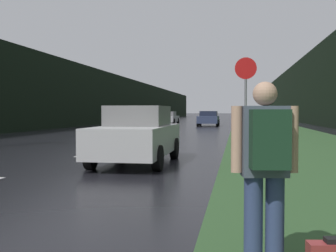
{
  "coord_description": "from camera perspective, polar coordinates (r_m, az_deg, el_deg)",
  "views": [
    {
      "loc": [
        4.85,
        0.17,
        1.39
      ],
      "look_at": [
        2.29,
        15.83,
        0.83
      ],
      "focal_mm": 45.0,
      "sensor_mm": 36.0,
      "label": 1
    }
  ],
  "objects": [
    {
      "name": "car_passing_far",
      "position": [
        39.82,
        5.51,
        1.02
      ],
      "size": [
        1.96,
        4.31,
        1.41
      ],
      "rotation": [
        0.0,
        0.0,
        3.14
      ],
      "color": "#2D3856",
      "rests_on": "ground_plane"
    },
    {
      "name": "treeline_far_side",
      "position": [
        52.15,
        -7.78,
        3.65
      ],
      "size": [
        2.0,
        140.0,
        5.81
      ],
      "primitive_type": "cube",
      "color": "black",
      "rests_on": "ground_plane"
    },
    {
      "name": "grass_verge",
      "position": [
        39.94,
        13.01,
        -0.03
      ],
      "size": [
        6.0,
        240.0,
        0.02
      ],
      "primitive_type": "cube",
      "color": "#33562D",
      "rests_on": "ground_plane"
    },
    {
      "name": "treeline_near_side",
      "position": [
        50.63,
        19.12,
        4.72
      ],
      "size": [
        2.0,
        140.0,
        7.77
      ],
      "primitive_type": "cube",
      "color": "black",
      "rests_on": "ground_plane"
    },
    {
      "name": "car_oncoming",
      "position": [
        43.61,
        -0.04,
        1.1
      ],
      "size": [
        1.92,
        4.73,
        1.38
      ],
      "color": "#9E9EA3",
      "rests_on": "ground_plane"
    },
    {
      "name": "lane_stripe_e",
      "position": [
        28.08,
        -0.66,
        -0.83
      ],
      "size": [
        0.12,
        3.0,
        0.01
      ],
      "primitive_type": "cube",
      "color": "silver",
      "rests_on": "ground_plane"
    },
    {
      "name": "hitchhiker_with_backpack",
      "position": [
        3.66,
        13.06,
        -5.02
      ],
      "size": [
        0.57,
        0.44,
        1.64
      ],
      "rotation": [
        0.0,
        0.0,
        0.14
      ],
      "color": "navy",
      "rests_on": "ground_plane"
    },
    {
      "name": "car_passing_near",
      "position": [
        11.28,
        -4.2,
        -1.23
      ],
      "size": [
        1.83,
        4.28,
        1.53
      ],
      "rotation": [
        0.0,
        0.0,
        3.14
      ],
      "color": "#BCBCBC",
      "rests_on": "ground_plane"
    },
    {
      "name": "lane_stripe_d",
      "position": [
        21.23,
        -3.93,
        -1.75
      ],
      "size": [
        0.12,
        3.0,
        0.01
      ],
      "primitive_type": "cube",
      "color": "silver",
      "rests_on": "ground_plane"
    },
    {
      "name": "lane_stripe_c",
      "position": [
        14.53,
        -10.27,
        -3.51
      ],
      "size": [
        0.12,
        3.0,
        0.01
      ],
      "primitive_type": "cube",
      "color": "silver",
      "rests_on": "ground_plane"
    },
    {
      "name": "stop_sign",
      "position": [
        12.29,
        10.46,
        3.65
      ],
      "size": [
        0.62,
        0.07,
        2.93
      ],
      "color": "slate",
      "rests_on": "ground_plane"
    }
  ]
}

